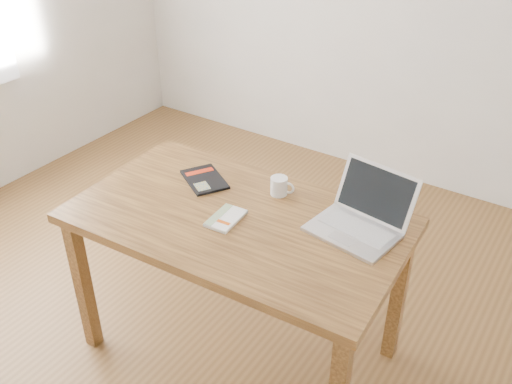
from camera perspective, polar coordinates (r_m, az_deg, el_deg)
The scene contains 6 objects.
room at distance 2.11m, azimuth -9.13°, elevation 12.58°, with size 4.04×4.04×2.70m.
desk at distance 2.34m, azimuth -1.84°, elevation -4.23°, with size 1.37×0.83×0.75m.
white_guidebook at distance 2.26m, azimuth -3.04°, elevation -2.65°, with size 0.12×0.18×0.02m.
black_guidebook at distance 2.53m, azimuth -5.18°, elevation 1.26°, with size 0.27×0.25×0.01m.
laptop at distance 2.23m, azimuth 10.45°, elevation -2.54°, with size 0.37×0.35×0.22m.
coffee_mug at distance 2.40m, azimuth 2.37°, elevation 0.63°, with size 0.11×0.07×0.08m.
Camera 1 is at (1.29, -1.45, 2.05)m, focal length 40.00 mm.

